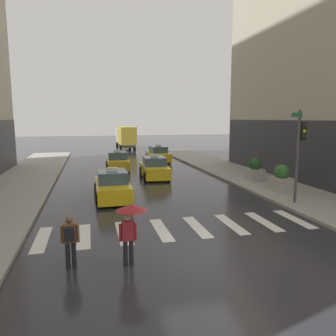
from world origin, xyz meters
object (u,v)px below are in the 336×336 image
object	(u,v)px
planter_near_corner	(281,179)
traffic_light_pole	(300,143)
pedestrian_with_umbrella	(130,218)
pedestrian_with_backpack	(70,238)
taxi_second	(154,168)
box_truck	(126,137)
taxi_third	(117,162)
planter_mid_block	(255,170)
taxi_fourth	(158,155)
taxi_lead	(112,186)

from	to	relation	value
planter_near_corner	traffic_light_pole	bearing A→B (deg)	-106.54
pedestrian_with_umbrella	pedestrian_with_backpack	xyz separation A→B (m)	(-1.80, 0.20, -0.54)
taxi_second	planter_near_corner	distance (m)	9.55
traffic_light_pole	box_truck	world-z (taller)	traffic_light_pole
taxi_third	box_truck	world-z (taller)	box_truck
planter_near_corner	planter_mid_block	size ratio (longest dim) A/B	1.00
taxi_fourth	taxi_third	bearing A→B (deg)	-134.94
pedestrian_with_backpack	traffic_light_pole	bearing A→B (deg)	23.57
traffic_light_pole	pedestrian_with_backpack	size ratio (longest dim) A/B	2.91
taxi_lead	planter_near_corner	bearing A→B (deg)	-5.15
pedestrian_with_umbrella	pedestrian_with_backpack	size ratio (longest dim) A/B	1.18
traffic_light_pole	taxi_lead	bearing A→B (deg)	158.59
box_truck	pedestrian_with_backpack	bearing A→B (deg)	-98.69
box_truck	traffic_light_pole	bearing A→B (deg)	-81.24
taxi_third	planter_mid_block	world-z (taller)	taxi_third
pedestrian_with_backpack	taxi_fourth	bearing A→B (deg)	72.18
planter_mid_block	box_truck	bearing A→B (deg)	102.60
taxi_third	pedestrian_with_backpack	bearing A→B (deg)	-98.89
planter_mid_block	traffic_light_pole	bearing A→B (deg)	-98.58
traffic_light_pole	planter_near_corner	distance (m)	3.73
taxi_lead	pedestrian_with_umbrella	world-z (taller)	pedestrian_with_umbrella
taxi_second	planter_mid_block	distance (m)	7.50
box_truck	taxi_third	bearing A→B (deg)	-98.49
taxi_second	pedestrian_with_backpack	xyz separation A→B (m)	(-5.44, -14.58, 0.25)
taxi_lead	pedestrian_with_umbrella	xyz separation A→B (m)	(-0.03, -8.74, 0.79)
traffic_light_pole	taxi_lead	distance (m)	10.35
box_truck	pedestrian_with_umbrella	bearing A→B (deg)	-96.05
taxi_lead	taxi_second	distance (m)	7.04
taxi_second	box_truck	bearing A→B (deg)	88.83
traffic_light_pole	taxi_third	world-z (taller)	traffic_light_pole
taxi_second	taxi_fourth	bearing A→B (deg)	76.43
taxi_lead	taxi_second	world-z (taller)	same
taxi_lead	planter_near_corner	size ratio (longest dim) A/B	2.85
traffic_light_pole	pedestrian_with_backpack	distance (m)	12.40
planter_near_corner	planter_mid_block	xyz separation A→B (m)	(0.13, 3.54, 0.00)
pedestrian_with_backpack	taxi_second	bearing A→B (deg)	69.54
taxi_fourth	pedestrian_with_backpack	size ratio (longest dim) A/B	2.79
taxi_second	planter_mid_block	xyz separation A→B (m)	(6.68, -3.42, 0.15)
box_truck	planter_near_corner	size ratio (longest dim) A/B	4.74
box_truck	pedestrian_with_backpack	distance (m)	39.29
traffic_light_pole	pedestrian_with_umbrella	distance (m)	10.79
taxi_second	pedestrian_with_umbrella	distance (m)	15.24
planter_near_corner	planter_mid_block	distance (m)	3.54
taxi_third	pedestrian_with_backpack	xyz separation A→B (m)	(-3.01, -19.24, 0.25)
taxi_third	taxi_lead	bearing A→B (deg)	-96.31
taxi_second	box_truck	distance (m)	24.28
taxi_fourth	box_truck	distance (m)	15.04
box_truck	pedestrian_with_umbrella	xyz separation A→B (m)	(-4.14, -39.03, -0.34)
traffic_light_pole	planter_near_corner	xyz separation A→B (m)	(0.82, 2.75, -2.38)
taxi_fourth	taxi_lead	bearing A→B (deg)	-110.86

